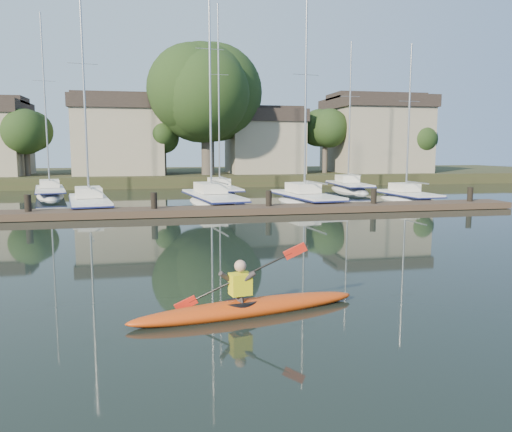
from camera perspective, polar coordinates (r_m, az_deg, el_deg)
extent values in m
plane|color=black|center=(12.59, 2.46, -7.95)|extent=(160.00, 160.00, 0.00)
ellipsoid|color=#BF490E|center=(10.52, -0.93, -10.49)|extent=(5.05, 1.66, 0.38)
cylinder|color=black|center=(10.42, -1.79, -9.96)|extent=(0.88, 0.88, 0.10)
imported|color=#2D2829|center=(10.31, -1.80, -7.85)|extent=(0.33, 0.44, 1.09)
cube|color=#D1CA13|center=(10.31, -1.80, -7.77)|extent=(0.48, 0.39, 0.45)
sphere|color=tan|center=(10.21, -1.81, -5.72)|extent=(0.25, 0.25, 0.25)
cube|color=#3E3023|center=(26.13, -4.96, 0.62)|extent=(34.00, 2.00, 0.35)
cylinder|color=black|center=(26.65, -24.56, 0.31)|extent=(0.32, 0.32, 1.80)
cylinder|color=black|center=(25.95, -11.56, 0.67)|extent=(0.32, 0.32, 1.80)
cylinder|color=black|center=(26.62, 1.46, 1.00)|extent=(0.32, 0.32, 1.80)
cylinder|color=black|center=(28.57, 13.28, 1.25)|extent=(0.32, 0.32, 1.80)
cylinder|color=black|center=(31.55, 23.23, 1.42)|extent=(0.32, 0.32, 1.80)
ellipsoid|color=white|center=(30.00, -18.45, 0.10)|extent=(3.53, 8.77, 1.91)
cube|color=white|center=(29.90, -18.52, 1.82)|extent=(3.17, 7.24, 0.14)
cube|color=navy|center=(29.91, -18.52, 1.67)|extent=(3.28, 7.42, 0.08)
cube|color=silver|center=(30.38, -18.60, 2.61)|extent=(1.79, 2.60, 0.55)
cylinder|color=#9EA0A5|center=(30.20, -19.05, 13.42)|extent=(0.12, 0.12, 12.06)
cylinder|color=#9EA0A5|center=(28.56, -18.46, 3.19)|extent=(0.63, 3.21, 0.08)
cylinder|color=#9EA0A5|center=(30.39, -19.18, 16.13)|extent=(1.59, 0.30, 0.03)
ellipsoid|color=white|center=(30.92, -4.96, 0.64)|extent=(3.64, 9.92, 2.05)
cube|color=white|center=(30.82, -4.98, 2.43)|extent=(3.28, 8.18, 0.15)
cube|color=navy|center=(30.83, -4.98, 2.27)|extent=(3.40, 8.38, 0.09)
cube|color=silver|center=(31.35, -5.26, 3.24)|extent=(1.89, 2.90, 0.59)
cylinder|color=#9EA0A5|center=(31.27, -5.28, 15.46)|extent=(0.13, 0.13, 14.00)
cylinder|color=#9EA0A5|center=(29.35, -4.27, 3.86)|extent=(0.62, 3.66, 0.09)
cylinder|color=#9EA0A5|center=(31.54, -5.32, 18.48)|extent=(1.71, 0.28, 0.03)
ellipsoid|color=white|center=(31.19, 5.72, 0.70)|extent=(3.25, 8.68, 2.01)
cube|color=white|center=(31.09, 5.74, 2.44)|extent=(2.96, 7.16, 0.15)
cube|color=navy|center=(31.10, 5.74, 2.29)|extent=(3.06, 7.34, 0.08)
cube|color=silver|center=(31.52, 5.37, 3.23)|extent=(1.76, 2.54, 0.58)
cylinder|color=#9EA0A5|center=(31.35, 5.69, 13.25)|extent=(0.13, 0.13, 11.65)
cylinder|color=#9EA0A5|center=(29.87, 6.77, 3.85)|extent=(0.48, 3.21, 0.08)
cylinder|color=#9EA0A5|center=(31.51, 5.73, 15.78)|extent=(1.69, 0.24, 0.03)
ellipsoid|color=white|center=(34.33, 16.88, 1.11)|extent=(2.48, 6.76, 1.80)
cube|color=white|center=(34.25, 16.93, 2.52)|extent=(2.30, 5.57, 0.13)
cube|color=navy|center=(34.25, 16.93, 2.40)|extent=(2.38, 5.71, 0.08)
cube|color=silver|center=(34.55, 16.60, 3.16)|extent=(1.46, 1.95, 0.52)
cylinder|color=#9EA0A5|center=(34.35, 17.07, 10.53)|extent=(0.11, 0.11, 9.48)
cylinder|color=#9EA0A5|center=(33.36, 17.91, 3.66)|extent=(0.27, 2.52, 0.08)
cylinder|color=#9EA0A5|center=(34.43, 17.14, 12.42)|extent=(1.51, 0.14, 0.03)
ellipsoid|color=white|center=(39.43, -22.44, 1.66)|extent=(3.67, 8.76, 1.80)
cube|color=white|center=(39.36, -22.50, 2.90)|extent=(3.27, 7.24, 0.13)
cube|color=navy|center=(39.36, -22.49, 2.79)|extent=(3.38, 7.42, 0.08)
cube|color=silver|center=(39.85, -22.54, 3.46)|extent=(1.78, 2.61, 0.52)
cylinder|color=#9EA0A5|center=(39.65, -22.97, 11.91)|extent=(0.11, 0.11, 12.33)
cylinder|color=#9EA0A5|center=(38.03, -22.53, 3.90)|extent=(0.73, 3.19, 0.08)
cylinder|color=#9EA0A5|center=(39.80, -23.09, 14.03)|extent=(1.49, 0.33, 0.03)
ellipsoid|color=white|center=(38.55, -4.09, 2.09)|extent=(2.63, 9.75, 1.83)
cube|color=white|center=(38.47, -4.10, 3.38)|extent=(2.42, 8.01, 0.13)
cube|color=navy|center=(38.48, -4.10, 3.26)|extent=(2.51, 8.21, 0.08)
cube|color=silver|center=(39.01, -4.27, 3.96)|extent=(1.52, 2.78, 0.53)
cylinder|color=#9EA0A5|center=(38.85, -4.28, 13.45)|extent=(0.12, 0.12, 13.49)
cylinder|color=#9EA0A5|center=(37.01, -3.68, 4.41)|extent=(0.31, 3.66, 0.08)
cylinder|color=#9EA0A5|center=(39.05, -4.31, 15.82)|extent=(1.54, 0.13, 0.03)
ellipsoid|color=white|center=(41.99, 10.55, 2.41)|extent=(2.71, 8.35, 1.95)
cube|color=white|center=(41.92, 10.58, 3.67)|extent=(2.51, 6.87, 0.14)
cube|color=navy|center=(41.93, 10.57, 3.56)|extent=(2.60, 7.04, 0.08)
cube|color=silver|center=(42.36, 10.38, 4.23)|extent=(1.59, 2.39, 0.57)
cylinder|color=#9EA0A5|center=(42.16, 10.66, 11.45)|extent=(0.12, 0.12, 11.31)
cylinder|color=#9EA0A5|center=(40.70, 11.15, 4.70)|extent=(0.29, 3.12, 0.08)
cylinder|color=#9EA0A5|center=(42.27, 10.71, 13.29)|extent=(1.64, 0.14, 0.03)
cube|color=#2A341A|center=(55.92, -8.51, 4.61)|extent=(90.00, 24.00, 1.00)
cube|color=gray|center=(49.86, -15.18, 8.10)|extent=(8.00, 8.00, 6.00)
cube|color=#312723|center=(50.04, -15.33, 12.22)|extent=(8.40, 8.40, 1.20)
cube|color=gray|center=(50.96, 0.89, 7.78)|extent=(7.00, 7.00, 5.00)
cube|color=#312723|center=(51.06, 0.90, 11.26)|extent=(7.35, 7.35, 1.20)
cube|color=gray|center=(54.81, 13.38, 8.35)|extent=(9.00, 9.00, 6.50)
cube|color=#312723|center=(55.00, 13.50, 12.37)|extent=(9.45, 9.45, 1.20)
cylinder|color=#4B443C|center=(47.03, -5.53, 7.76)|extent=(1.20, 1.20, 5.00)
sphere|color=#163313|center=(47.31, -5.61, 13.83)|extent=(8.50, 8.50, 8.50)
cylinder|color=#4B443C|center=(49.04, -24.68, 5.93)|extent=(0.48, 0.48, 3.00)
sphere|color=#163313|center=(49.06, -24.85, 8.84)|extent=(3.40, 3.40, 3.40)
cylinder|color=#4B443C|center=(47.29, -10.43, 6.34)|extent=(0.38, 0.38, 2.80)
sphere|color=#163313|center=(47.29, -10.50, 9.00)|extent=(2.72, 2.72, 2.72)
cylinder|color=#4B443C|center=(51.16, 7.88, 6.70)|extent=(0.50, 0.50, 3.20)
sphere|color=#163313|center=(51.19, 7.94, 9.67)|extent=(3.57, 3.57, 3.57)
cylinder|color=#4B443C|center=(53.99, 18.54, 6.11)|extent=(0.41, 0.41, 2.60)
sphere|color=#163313|center=(53.98, 18.63, 8.39)|extent=(2.89, 2.89, 2.89)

